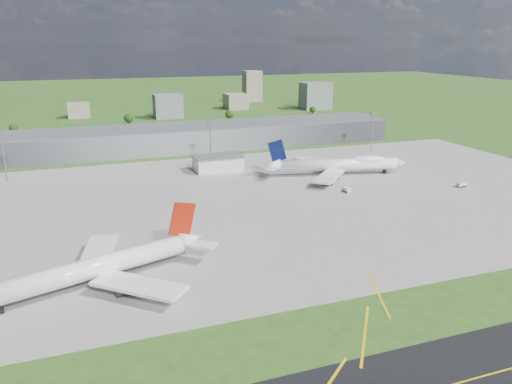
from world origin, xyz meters
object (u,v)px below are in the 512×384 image
object	(u,v)px
airliner_red_twin	(97,268)
van_white_far	(462,185)
van_white_near	(346,190)
airliner_blue_quad	(339,165)
tug_yellow	(157,248)

from	to	relation	value
airliner_red_twin	van_white_far	bearing A→B (deg)	176.65
van_white_near	airliner_red_twin	bearing A→B (deg)	108.95
airliner_red_twin	van_white_far	xyz separation A→B (m)	(177.41, 47.05, -4.28)
airliner_blue_quad	van_white_near	bearing A→B (deg)	-98.60
tug_yellow	van_white_far	distance (m)	159.17
airliner_red_twin	van_white_near	distance (m)	132.32
airliner_red_twin	tug_yellow	bearing A→B (deg)	-154.97
van_white_far	tug_yellow	bearing A→B (deg)	-174.40
airliner_blue_quad	tug_yellow	size ratio (longest dim) A/B	21.04
tug_yellow	van_white_near	distance (m)	105.42
airliner_blue_quad	van_white_far	world-z (taller)	airliner_blue_quad
airliner_red_twin	airliner_blue_quad	xyz separation A→B (m)	(130.64, 89.02, 0.19)
airliner_blue_quad	van_white_far	xyz separation A→B (m)	(46.77, -41.97, -4.48)
airliner_red_twin	van_white_near	world-z (taller)	airliner_red_twin
tug_yellow	airliner_red_twin	bearing A→B (deg)	-162.84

